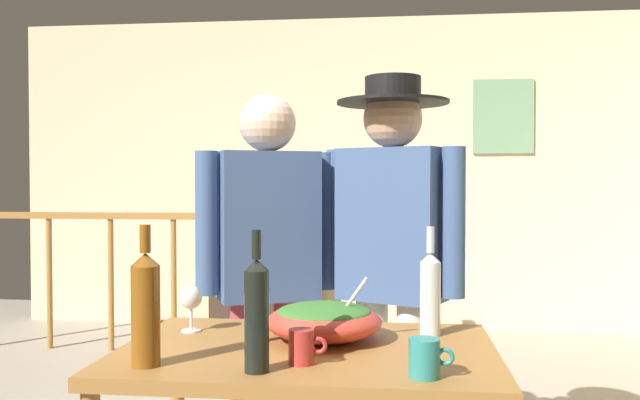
{
  "coord_description": "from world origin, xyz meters",
  "views": [
    {
      "loc": [
        0.4,
        -2.88,
        1.31
      ],
      "look_at": [
        0.13,
        -0.55,
        1.25
      ],
      "focal_mm": 37.66,
      "sensor_mm": 36.0,
      "label": 1
    }
  ],
  "objects_px": {
    "serving_table": "(308,378)",
    "wine_bottle_clear": "(430,292)",
    "flat_screen_tv": "(264,247)",
    "person_standing_right": "(392,251)",
    "stair_railing": "(234,264)",
    "framed_picture": "(503,116)",
    "salad_bowl": "(324,320)",
    "person_standing_left": "(268,263)",
    "wine_glass": "(191,299)",
    "wine_bottle_amber": "(146,307)",
    "tv_console": "(265,306)",
    "mug_red": "(302,347)",
    "mug_teal": "(425,358)",
    "wine_bottle_dark": "(257,313)"
  },
  "relations": [
    {
      "from": "wine_bottle_clear",
      "to": "wine_bottle_dark",
      "type": "relative_size",
      "value": 0.95
    },
    {
      "from": "wine_bottle_amber",
      "to": "mug_red",
      "type": "height_order",
      "value": "wine_bottle_amber"
    },
    {
      "from": "wine_bottle_clear",
      "to": "mug_red",
      "type": "bearing_deg",
      "value": -133.05
    },
    {
      "from": "wine_bottle_amber",
      "to": "person_standing_left",
      "type": "distance_m",
      "value": 0.93
    },
    {
      "from": "wine_bottle_clear",
      "to": "flat_screen_tv",
      "type": "bearing_deg",
      "value": 109.63
    },
    {
      "from": "salad_bowl",
      "to": "person_standing_right",
      "type": "bearing_deg",
      "value": 69.51
    },
    {
      "from": "mug_red",
      "to": "person_standing_right",
      "type": "height_order",
      "value": "person_standing_right"
    },
    {
      "from": "flat_screen_tv",
      "to": "person_standing_right",
      "type": "distance_m",
      "value": 3.26
    },
    {
      "from": "serving_table",
      "to": "mug_red",
      "type": "xyz_separation_m",
      "value": [
        0.01,
        -0.19,
        0.14
      ]
    },
    {
      "from": "framed_picture",
      "to": "wine_bottle_clear",
      "type": "height_order",
      "value": "framed_picture"
    },
    {
      "from": "serving_table",
      "to": "wine_glass",
      "type": "bearing_deg",
      "value": 158.28
    },
    {
      "from": "stair_railing",
      "to": "flat_screen_tv",
      "type": "xyz_separation_m",
      "value": [
        0.1,
        0.71,
        0.06
      ]
    },
    {
      "from": "flat_screen_tv",
      "to": "person_standing_right",
      "type": "bearing_deg",
      "value": -69.74
    },
    {
      "from": "serving_table",
      "to": "wine_bottle_clear",
      "type": "xyz_separation_m",
      "value": [
        0.38,
        0.2,
        0.24
      ]
    },
    {
      "from": "wine_bottle_clear",
      "to": "salad_bowl",
      "type": "bearing_deg",
      "value": -162.81
    },
    {
      "from": "flat_screen_tv",
      "to": "stair_railing",
      "type": "bearing_deg",
      "value": -97.64
    },
    {
      "from": "mug_teal",
      "to": "wine_bottle_amber",
      "type": "bearing_deg",
      "value": 178.05
    },
    {
      "from": "framed_picture",
      "to": "flat_screen_tv",
      "type": "xyz_separation_m",
      "value": [
        -2.07,
        -0.32,
        -1.14
      ]
    },
    {
      "from": "stair_railing",
      "to": "wine_bottle_amber",
      "type": "distance_m",
      "value": 3.32
    },
    {
      "from": "mug_teal",
      "to": "wine_bottle_clear",
      "type": "bearing_deg",
      "value": 85.72
    },
    {
      "from": "wine_bottle_dark",
      "to": "mug_teal",
      "type": "relative_size",
      "value": 3.21
    },
    {
      "from": "tv_console",
      "to": "salad_bowl",
      "type": "bearing_deg",
      "value": -75.92
    },
    {
      "from": "framed_picture",
      "to": "salad_bowl",
      "type": "xyz_separation_m",
      "value": [
        -1.15,
        -3.93,
        -1.02
      ]
    },
    {
      "from": "person_standing_left",
      "to": "tv_console",
      "type": "bearing_deg",
      "value": -102.71
    },
    {
      "from": "wine_glass",
      "to": "wine_bottle_amber",
      "type": "bearing_deg",
      "value": -89.18
    },
    {
      "from": "wine_bottle_amber",
      "to": "person_standing_right",
      "type": "xyz_separation_m",
      "value": [
        0.66,
        0.92,
        0.07
      ]
    },
    {
      "from": "framed_picture",
      "to": "salad_bowl",
      "type": "bearing_deg",
      "value": -106.33
    },
    {
      "from": "stair_railing",
      "to": "wine_bottle_clear",
      "type": "bearing_deg",
      "value": -64.31
    },
    {
      "from": "wine_bottle_clear",
      "to": "mug_teal",
      "type": "height_order",
      "value": "wine_bottle_clear"
    },
    {
      "from": "wine_bottle_amber",
      "to": "framed_picture",
      "type": "bearing_deg",
      "value": 69.52
    },
    {
      "from": "person_standing_right",
      "to": "framed_picture",
      "type": "bearing_deg",
      "value": -81.46
    },
    {
      "from": "flat_screen_tv",
      "to": "wine_bottle_amber",
      "type": "relative_size",
      "value": 1.78
    },
    {
      "from": "serving_table",
      "to": "mug_teal",
      "type": "distance_m",
      "value": 0.47
    },
    {
      "from": "tv_console",
      "to": "serving_table",
      "type": "bearing_deg",
      "value": -76.84
    },
    {
      "from": "stair_railing",
      "to": "person_standing_right",
      "type": "bearing_deg",
      "value": -62.43
    },
    {
      "from": "wine_bottle_dark",
      "to": "mug_red",
      "type": "relative_size",
      "value": 3.51
    },
    {
      "from": "mug_teal",
      "to": "person_standing_left",
      "type": "bearing_deg",
      "value": 122.06
    },
    {
      "from": "person_standing_left",
      "to": "stair_railing",
      "type": "bearing_deg",
      "value": -97.06
    },
    {
      "from": "tv_console",
      "to": "mug_red",
      "type": "height_order",
      "value": "mug_red"
    },
    {
      "from": "mug_red",
      "to": "wine_glass",
      "type": "bearing_deg",
      "value": 140.09
    },
    {
      "from": "framed_picture",
      "to": "serving_table",
      "type": "bearing_deg",
      "value": -106.48
    },
    {
      "from": "framed_picture",
      "to": "stair_railing",
      "type": "distance_m",
      "value": 2.68
    },
    {
      "from": "salad_bowl",
      "to": "person_standing_left",
      "type": "height_order",
      "value": "person_standing_left"
    },
    {
      "from": "wine_bottle_amber",
      "to": "stair_railing",
      "type": "bearing_deg",
      "value": 99.77
    },
    {
      "from": "framed_picture",
      "to": "flat_screen_tv",
      "type": "relative_size",
      "value": 0.95
    },
    {
      "from": "wine_bottle_clear",
      "to": "mug_teal",
      "type": "bearing_deg",
      "value": -94.28
    },
    {
      "from": "mug_teal",
      "to": "wine_bottle_dark",
      "type": "bearing_deg",
      "value": 179.68
    },
    {
      "from": "mug_red",
      "to": "tv_console",
      "type": "bearing_deg",
      "value": 102.69
    },
    {
      "from": "salad_bowl",
      "to": "mug_teal",
      "type": "height_order",
      "value": "salad_bowl"
    },
    {
      "from": "serving_table",
      "to": "wine_glass",
      "type": "height_order",
      "value": "wine_glass"
    }
  ]
}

